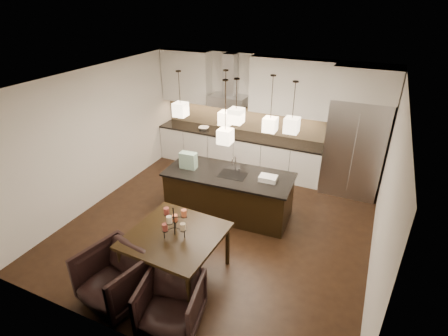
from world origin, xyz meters
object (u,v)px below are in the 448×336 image
at_px(refrigerator, 355,147).
at_px(island_body, 229,194).
at_px(armchair_right, 171,304).
at_px(dining_table, 177,255).
at_px(armchair_left, 115,277).

bearing_deg(refrigerator, island_body, -138.06).
relative_size(island_body, armchair_right, 3.01).
xyz_separation_m(dining_table, armchair_right, (0.41, -0.83, -0.04)).
bearing_deg(island_body, armchair_right, -85.05).
height_order(refrigerator, island_body, refrigerator).
relative_size(island_body, dining_table, 1.81).
bearing_deg(refrigerator, armchair_right, -110.20).
distance_m(refrigerator, armchair_right, 5.06).
bearing_deg(dining_table, refrigerator, 63.66).
bearing_deg(dining_table, armchair_left, -122.82).
bearing_deg(armchair_right, dining_table, 104.79).
distance_m(refrigerator, armchair_left, 5.43).
xyz_separation_m(dining_table, armchair_left, (-0.56, -0.78, 0.01)).
height_order(dining_table, armchair_left, armchair_left).
distance_m(armchair_left, armchair_right, 0.97).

